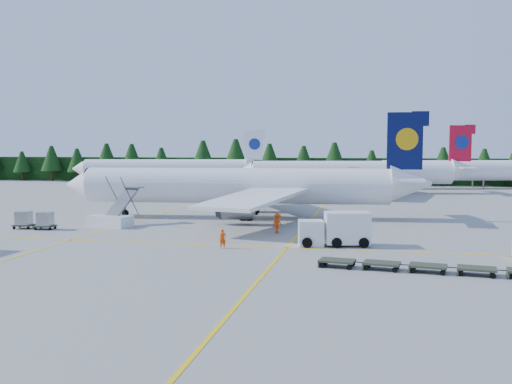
% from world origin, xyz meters
% --- Properties ---
extents(ground, '(320.00, 320.00, 0.00)m').
position_xyz_m(ground, '(0.00, 0.00, 0.00)').
color(ground, '#9A9A95').
rests_on(ground, ground).
extents(taxi_stripe_a, '(0.25, 120.00, 0.01)m').
position_xyz_m(taxi_stripe_a, '(-14.00, 20.00, 0.01)').
color(taxi_stripe_a, yellow).
rests_on(taxi_stripe_a, ground).
extents(taxi_stripe_b, '(0.25, 120.00, 0.01)m').
position_xyz_m(taxi_stripe_b, '(6.00, 20.00, 0.01)').
color(taxi_stripe_b, yellow).
rests_on(taxi_stripe_b, ground).
extents(taxi_stripe_cross, '(80.00, 0.25, 0.01)m').
position_xyz_m(taxi_stripe_cross, '(0.00, -6.00, 0.01)').
color(taxi_stripe_cross, yellow).
rests_on(taxi_stripe_cross, ground).
extents(treeline_hedge, '(220.00, 4.00, 6.00)m').
position_xyz_m(treeline_hedge, '(0.00, 82.00, 3.00)').
color(treeline_hedge, black).
rests_on(treeline_hedge, ground).
extents(airliner_navy, '(43.19, 35.39, 12.56)m').
position_xyz_m(airliner_navy, '(-3.84, 13.42, 3.78)').
color(airliner_navy, white).
rests_on(airliner_navy, ground).
extents(airliner_red, '(42.80, 34.89, 12.56)m').
position_xyz_m(airliner_red, '(8.54, 53.44, 3.78)').
color(airliner_red, white).
rests_on(airliner_red, ground).
extents(airliner_far_left, '(41.82, 11.40, 12.27)m').
position_xyz_m(airliner_far_left, '(-33.01, 65.90, 3.85)').
color(airliner_far_left, white).
rests_on(airliner_far_left, ground).
extents(airliner_far_right, '(41.63, 12.62, 12.27)m').
position_xyz_m(airliner_far_right, '(31.11, 70.21, 3.85)').
color(airliner_far_right, white).
rests_on(airliner_far_right, ground).
extents(airstairs, '(4.95, 6.72, 4.10)m').
position_xyz_m(airstairs, '(-14.41, 3.35, 0.89)').
color(airstairs, white).
rests_on(airstairs, ground).
extents(service_truck, '(6.38, 3.38, 2.93)m').
position_xyz_m(service_truck, '(9.86, -4.07, 1.45)').
color(service_truck, white).
rests_on(service_truck, ground).
extents(dolly_train, '(15.02, 2.95, 0.14)m').
position_xyz_m(dolly_train, '(16.85, -13.48, 0.46)').
color(dolly_train, '#353929').
rests_on(dolly_train, ground).
extents(uld_pair, '(4.71, 1.89, 1.52)m').
position_xyz_m(uld_pair, '(-21.44, -0.22, 1.02)').
color(uld_pair, '#353929').
rests_on(uld_pair, ground).
extents(crew_a, '(0.71, 0.64, 1.63)m').
position_xyz_m(crew_a, '(0.76, -7.34, 0.82)').
color(crew_a, '#F04105').
rests_on(crew_a, ground).
extents(crew_b, '(1.24, 1.19, 2.01)m').
position_xyz_m(crew_b, '(10.03, 2.61, 1.01)').
color(crew_b, '#FF5005').
rests_on(crew_b, ground).
extents(crew_c, '(0.93, 1.01, 2.02)m').
position_xyz_m(crew_c, '(3.91, 1.81, 1.01)').
color(crew_c, '#FF4305').
rests_on(crew_c, ground).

